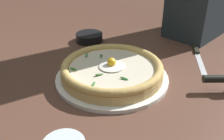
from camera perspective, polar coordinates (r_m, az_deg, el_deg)
The scene contains 5 objects.
ground_plane at distance 0.76m, azimuth -1.13°, elevation -4.09°, with size 2.40×2.40×0.03m, color brown.
pizza_plate at distance 0.78m, azimuth 0.00°, elevation -1.68°, with size 0.34×0.34×0.01m, color white.
pizza at distance 0.76m, azimuth -0.00°, elevation 0.17°, with size 0.30×0.30×0.06m.
side_bowl at distance 1.04m, azimuth -5.07°, elevation 7.25°, with size 0.11×0.11×0.03m, color black.
table_knife at distance 0.98m, azimuth 18.42°, elevation 3.58°, with size 0.20×0.16×0.01m.
Camera 1 is at (-0.43, -0.47, 0.40)m, focal length 41.14 mm.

